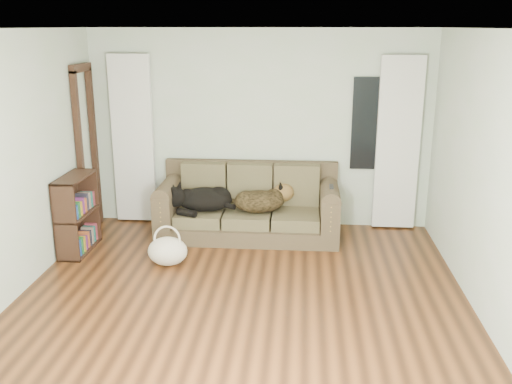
# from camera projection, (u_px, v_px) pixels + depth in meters

# --- Properties ---
(floor) EXTENTS (5.00, 5.00, 0.00)m
(floor) POSITION_uv_depth(u_px,v_px,m) (240.00, 307.00, 5.52)
(floor) COLOR #351D0E
(floor) RESTS_ON ground
(ceiling) EXTENTS (5.00, 5.00, 0.00)m
(ceiling) POSITION_uv_depth(u_px,v_px,m) (237.00, 29.00, 4.79)
(ceiling) COLOR white
(ceiling) RESTS_ON ground
(wall_back) EXTENTS (4.50, 0.04, 2.60)m
(wall_back) POSITION_uv_depth(u_px,v_px,m) (260.00, 129.00, 7.54)
(wall_back) COLOR #AAC5A2
(wall_back) RESTS_ON ground
(wall_left) EXTENTS (0.04, 5.00, 2.60)m
(wall_left) POSITION_uv_depth(u_px,v_px,m) (0.00, 173.00, 5.33)
(wall_left) COLOR #AAC5A2
(wall_left) RESTS_ON ground
(wall_right) EXTENTS (0.04, 5.00, 2.60)m
(wall_right) POSITION_uv_depth(u_px,v_px,m) (494.00, 183.00, 4.97)
(wall_right) COLOR #AAC5A2
(wall_right) RESTS_ON ground
(curtain_left) EXTENTS (0.55, 0.08, 2.25)m
(curtain_left) POSITION_uv_depth(u_px,v_px,m) (133.00, 140.00, 7.64)
(curtain_left) COLOR white
(curtain_left) RESTS_ON ground
(curtain_right) EXTENTS (0.55, 0.08, 2.25)m
(curtain_right) POSITION_uv_depth(u_px,v_px,m) (398.00, 144.00, 7.37)
(curtain_right) COLOR white
(curtain_right) RESTS_ON ground
(window_pane) EXTENTS (0.50, 0.03, 1.20)m
(window_pane) POSITION_uv_depth(u_px,v_px,m) (371.00, 124.00, 7.37)
(window_pane) COLOR black
(window_pane) RESTS_ON wall_back
(door_casing) EXTENTS (0.07, 0.60, 2.10)m
(door_casing) POSITION_uv_depth(u_px,v_px,m) (87.00, 152.00, 7.36)
(door_casing) COLOR black
(door_casing) RESTS_ON ground
(sofa) EXTENTS (2.29, 0.99, 0.94)m
(sofa) POSITION_uv_depth(u_px,v_px,m) (248.00, 202.00, 7.29)
(sofa) COLOR #4F3C27
(sofa) RESTS_ON floor
(dog_black_lab) EXTENTS (0.72, 0.52, 0.30)m
(dog_black_lab) POSITION_uv_depth(u_px,v_px,m) (202.00, 201.00, 7.26)
(dog_black_lab) COLOR black
(dog_black_lab) RESTS_ON sofa
(dog_shepherd) EXTENTS (0.75, 0.60, 0.30)m
(dog_shepherd) POSITION_uv_depth(u_px,v_px,m) (262.00, 200.00, 7.24)
(dog_shepherd) COLOR black
(dog_shepherd) RESTS_ON sofa
(tv_remote) EXTENTS (0.05, 0.17, 0.02)m
(tv_remote) POSITION_uv_depth(u_px,v_px,m) (331.00, 186.00, 6.97)
(tv_remote) COLOR black
(tv_remote) RESTS_ON sofa
(tote_bag) EXTENTS (0.55, 0.49, 0.33)m
(tote_bag) POSITION_uv_depth(u_px,v_px,m) (168.00, 252.00, 6.46)
(tote_bag) COLOR beige
(tote_bag) RESTS_ON floor
(bookshelf) EXTENTS (0.31, 0.76, 0.93)m
(bookshelf) POSITION_uv_depth(u_px,v_px,m) (77.00, 211.00, 6.78)
(bookshelf) COLOR black
(bookshelf) RESTS_ON floor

